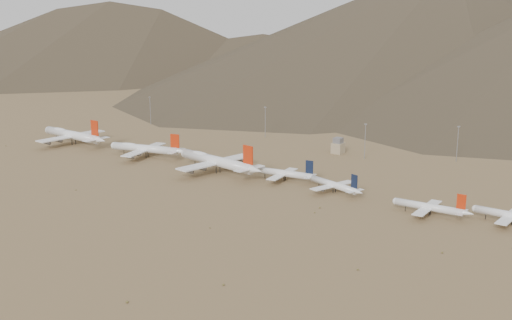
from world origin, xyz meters
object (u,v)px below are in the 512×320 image
Objects in this scene: narrowbody_a at (285,173)px; narrowbody_b at (335,185)px; widebody_centre at (146,149)px; control_tower at (338,146)px; widebody_east at (217,161)px; widebody_west at (73,135)px.

narrowbody_a reaches higher than narrowbody_b.
widebody_centre is 5.21× the size of control_tower.
widebody_centre reaches higher than control_tower.
control_tower is (35.42, 97.47, -2.58)m from widebody_east.
control_tower is (-50.22, 91.23, 0.62)m from narrowbody_b.
widebody_east is at bearing -176.06° from narrowbody_a.
narrowbody_a is at bearing 5.64° from widebody_west.
narrowbody_a is 1.07× the size of narrowbody_b.
narrowbody_a is at bearing 20.13° from widebody_east.
narrowbody_a is 3.81× the size of control_tower.
widebody_east is at bearing -159.61° from narrowbody_b.
narrowbody_b is 3.55× the size of control_tower.
widebody_west is at bearing 175.25° from narrowbody_a.
widebody_west reaches higher than narrowbody_b.
widebody_west is 78.58m from widebody_centre.
control_tower is at bearing 135.05° from narrowbody_b.
narrowbody_b is (85.64, 6.24, -3.20)m from widebody_east.
narrowbody_a is (195.85, 12.10, -2.89)m from widebody_west.
narrowbody_b is at bearing -13.55° from widebody_centre.
narrowbody_a is at bearing -11.13° from widebody_centre.
widebody_west is 196.24m from narrowbody_a.
control_tower is at bearing 77.93° from widebody_east.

